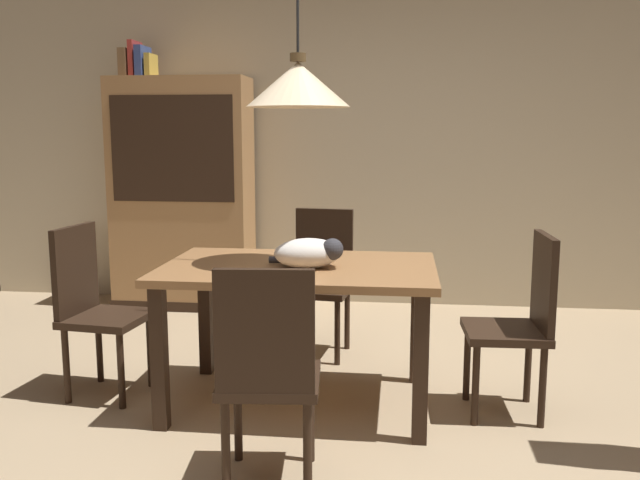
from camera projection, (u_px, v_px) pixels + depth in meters
ground at (317, 438)px, 3.20m from camera, size 10.00×10.00×0.00m
back_wall at (356, 129)px, 5.57m from camera, size 6.40×0.10×2.90m
dining_table at (299, 284)px, 3.51m from camera, size 1.40×0.90×0.75m
chair_near_front at (268, 368)px, 2.67m from camera, size 0.43×0.43×0.93m
chair_left_side at (94, 303)px, 3.68m from camera, size 0.44×0.44×0.93m
chair_right_side at (521, 317)px, 3.41m from camera, size 0.41×0.41×0.93m
chair_far_back at (321, 275)px, 4.39m from camera, size 0.44×0.44×0.93m
cat_sleeping at (310, 253)px, 3.41m from camera, size 0.40×0.31×0.16m
pendant_lamp at (298, 84)px, 3.35m from camera, size 0.52×0.52×1.30m
hutch_bookcase at (183, 199)px, 5.50m from camera, size 1.12×0.45×1.85m
book_brown_thick at (127, 63)px, 5.38m from camera, size 0.06×0.24×0.22m
book_red_tall at (135, 59)px, 5.36m from camera, size 0.04×0.22×0.28m
book_blue_wide at (143, 62)px, 5.36m from camera, size 0.06×0.24×0.24m
book_yellow_short at (151, 66)px, 5.36m from camera, size 0.04×0.20×0.18m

